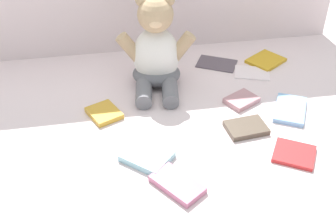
{
  "coord_description": "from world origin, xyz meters",
  "views": [
    {
      "loc": [
        -0.15,
        -0.97,
        0.75
      ],
      "look_at": [
        0.01,
        -0.1,
        0.1
      ],
      "focal_mm": 46.11,
      "sensor_mm": 36.0,
      "label": 1
    }
  ],
  "objects_px": {
    "teddy_bear": "(156,53)",
    "book_case_8": "(176,184)",
    "book_case_11": "(246,128)",
    "book_case_2": "(217,63)",
    "book_case_3": "(104,113)",
    "book_case_4": "(241,100)",
    "book_case_0": "(266,61)",
    "book_case_9": "(294,154)",
    "book_case_6": "(252,72)",
    "book_case_7": "(147,156)",
    "book_case_5": "(290,110)"
  },
  "relations": [
    {
      "from": "book_case_4",
      "to": "book_case_9",
      "type": "bearing_deg",
      "value": 164.65
    },
    {
      "from": "book_case_0",
      "to": "book_case_5",
      "type": "distance_m",
      "value": 0.29
    },
    {
      "from": "book_case_6",
      "to": "book_case_8",
      "type": "height_order",
      "value": "book_case_8"
    },
    {
      "from": "book_case_0",
      "to": "book_case_9",
      "type": "xyz_separation_m",
      "value": [
        -0.1,
        -0.47,
        0.0
      ]
    },
    {
      "from": "book_case_0",
      "to": "book_case_11",
      "type": "height_order",
      "value": "book_case_11"
    },
    {
      "from": "book_case_2",
      "to": "book_case_4",
      "type": "bearing_deg",
      "value": -148.87
    },
    {
      "from": "book_case_2",
      "to": "book_case_11",
      "type": "bearing_deg",
      "value": -154.47
    },
    {
      "from": "book_case_11",
      "to": "book_case_2",
      "type": "bearing_deg",
      "value": -8.68
    },
    {
      "from": "book_case_8",
      "to": "book_case_2",
      "type": "bearing_deg",
      "value": -149.79
    },
    {
      "from": "book_case_0",
      "to": "book_case_9",
      "type": "bearing_deg",
      "value": -45.84
    },
    {
      "from": "book_case_2",
      "to": "book_case_6",
      "type": "height_order",
      "value": "book_case_6"
    },
    {
      "from": "book_case_3",
      "to": "book_case_4",
      "type": "xyz_separation_m",
      "value": [
        0.41,
        -0.01,
        0.0
      ]
    },
    {
      "from": "book_case_8",
      "to": "book_case_4",
      "type": "bearing_deg",
      "value": -165.44
    },
    {
      "from": "book_case_2",
      "to": "book_case_9",
      "type": "xyz_separation_m",
      "value": [
        0.07,
        -0.49,
        0.0
      ]
    },
    {
      "from": "book_case_7",
      "to": "book_case_11",
      "type": "bearing_deg",
      "value": 145.97
    },
    {
      "from": "book_case_2",
      "to": "book_case_6",
      "type": "bearing_deg",
      "value": -100.84
    },
    {
      "from": "book_case_5",
      "to": "book_case_8",
      "type": "height_order",
      "value": "book_case_8"
    },
    {
      "from": "book_case_0",
      "to": "book_case_6",
      "type": "relative_size",
      "value": 1.02
    },
    {
      "from": "book_case_9",
      "to": "book_case_3",
      "type": "bearing_deg",
      "value": 92.14
    },
    {
      "from": "book_case_4",
      "to": "book_case_6",
      "type": "height_order",
      "value": "book_case_4"
    },
    {
      "from": "book_case_5",
      "to": "book_case_9",
      "type": "xyz_separation_m",
      "value": [
        -0.07,
        -0.18,
        -0.0
      ]
    },
    {
      "from": "book_case_5",
      "to": "book_case_9",
      "type": "relative_size",
      "value": 1.37
    },
    {
      "from": "book_case_8",
      "to": "book_case_9",
      "type": "height_order",
      "value": "book_case_8"
    },
    {
      "from": "book_case_2",
      "to": "book_case_7",
      "type": "bearing_deg",
      "value": 173.35
    },
    {
      "from": "book_case_6",
      "to": "book_case_4",
      "type": "bearing_deg",
      "value": 169.51
    },
    {
      "from": "book_case_7",
      "to": "book_case_4",
      "type": "bearing_deg",
      "value": 164.74
    },
    {
      "from": "book_case_0",
      "to": "book_case_2",
      "type": "relative_size",
      "value": 0.89
    },
    {
      "from": "book_case_2",
      "to": "book_case_11",
      "type": "height_order",
      "value": "book_case_11"
    },
    {
      "from": "book_case_0",
      "to": "book_case_7",
      "type": "bearing_deg",
      "value": -82.28
    },
    {
      "from": "book_case_4",
      "to": "book_case_8",
      "type": "distance_m",
      "value": 0.4
    },
    {
      "from": "book_case_7",
      "to": "book_case_9",
      "type": "bearing_deg",
      "value": 124.19
    },
    {
      "from": "book_case_11",
      "to": "book_case_9",
      "type": "bearing_deg",
      "value": -150.42
    },
    {
      "from": "book_case_11",
      "to": "book_case_7",
      "type": "bearing_deg",
      "value": 97.53
    },
    {
      "from": "book_case_9",
      "to": "book_case_11",
      "type": "bearing_deg",
      "value": 66.78
    },
    {
      "from": "teddy_bear",
      "to": "book_case_0",
      "type": "relative_size",
      "value": 2.54
    },
    {
      "from": "book_case_2",
      "to": "book_case_9",
      "type": "bearing_deg",
      "value": -143.55
    },
    {
      "from": "book_case_3",
      "to": "book_case_4",
      "type": "height_order",
      "value": "same"
    },
    {
      "from": "book_case_0",
      "to": "book_case_11",
      "type": "xyz_separation_m",
      "value": [
        -0.19,
        -0.35,
        0.0
      ]
    },
    {
      "from": "book_case_5",
      "to": "book_case_8",
      "type": "distance_m",
      "value": 0.45
    },
    {
      "from": "book_case_2",
      "to": "book_case_9",
      "type": "height_order",
      "value": "book_case_9"
    },
    {
      "from": "book_case_0",
      "to": "book_case_2",
      "type": "xyz_separation_m",
      "value": [
        -0.17,
        0.01,
        -0.0
      ]
    },
    {
      "from": "book_case_4",
      "to": "book_case_5",
      "type": "height_order",
      "value": "book_case_4"
    },
    {
      "from": "book_case_0",
      "to": "book_case_8",
      "type": "height_order",
      "value": "book_case_8"
    },
    {
      "from": "book_case_3",
      "to": "book_case_4",
      "type": "distance_m",
      "value": 0.41
    },
    {
      "from": "book_case_0",
      "to": "book_case_3",
      "type": "relative_size",
      "value": 1.22
    },
    {
      "from": "book_case_3",
      "to": "book_case_4",
      "type": "bearing_deg",
      "value": -25.4
    },
    {
      "from": "book_case_0",
      "to": "book_case_4",
      "type": "bearing_deg",
      "value": -69.73
    },
    {
      "from": "book_case_7",
      "to": "book_case_11",
      "type": "relative_size",
      "value": 1.06
    },
    {
      "from": "teddy_bear",
      "to": "book_case_8",
      "type": "bearing_deg",
      "value": -85.13
    },
    {
      "from": "book_case_2",
      "to": "book_case_3",
      "type": "xyz_separation_m",
      "value": [
        -0.4,
        -0.23,
        0.0
      ]
    }
  ]
}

